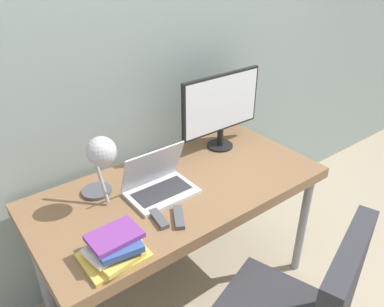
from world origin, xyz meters
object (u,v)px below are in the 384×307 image
Objects in this scene: desk_lamp at (101,157)px; game_controller at (111,247)px; laptop at (159,184)px; book_stack at (114,247)px; monitor at (221,106)px.

game_controller is (-0.13, -0.30, -0.23)m from desk_lamp.
laptop is 0.92× the size of desk_lamp.
desk_lamp is 0.40m from game_controller.
book_stack is at bearing -111.00° from desk_lamp.
monitor is 2.23× the size of book_stack.
book_stack reaches higher than game_controller.
book_stack is at bearing -145.27° from laptop.
monitor reaches higher than book_stack.
laptop is at bearing 30.91° from game_controller.
desk_lamp is at bearing -172.60° from monitor.
laptop reaches higher than game_controller.
monitor is at bearing 17.91° from laptop.
laptop is 0.43m from game_controller.
laptop is 0.45m from book_stack.
laptop is 1.33× the size of book_stack.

